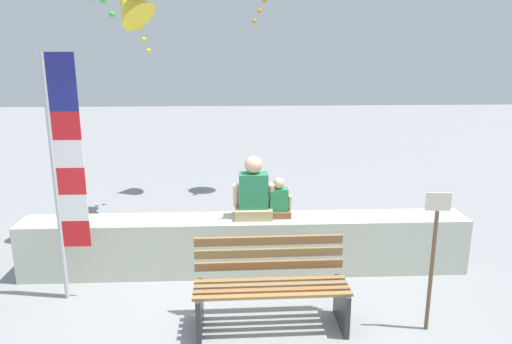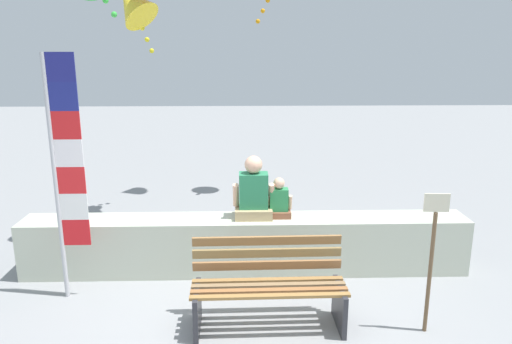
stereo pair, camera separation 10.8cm
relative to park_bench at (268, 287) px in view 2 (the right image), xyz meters
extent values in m
plane|color=gray|center=(-0.22, -0.02, -0.41)|extent=(40.00, 40.00, 0.00)
cube|color=#B8BFAA|center=(-0.22, 1.25, -0.06)|extent=(5.62, 0.53, 0.72)
cube|color=olive|center=(0.00, -0.25, 0.04)|extent=(1.58, 0.10, 0.03)
cube|color=#925E35|center=(0.00, -0.14, 0.04)|extent=(1.58, 0.10, 0.03)
cube|color=olive|center=(0.00, -0.03, 0.04)|extent=(1.58, 0.10, 0.03)
cube|color=olive|center=(0.00, 0.09, 0.04)|extent=(1.58, 0.10, 0.03)
cube|color=olive|center=(0.00, 0.19, 0.16)|extent=(1.58, 0.07, 0.10)
cube|color=olive|center=(0.00, 0.22, 0.29)|extent=(1.58, 0.07, 0.10)
cube|color=brown|center=(0.00, 0.24, 0.42)|extent=(1.58, 0.07, 0.10)
cube|color=#2D2D33|center=(-0.73, -0.09, -0.19)|extent=(0.06, 0.53, 0.45)
cube|color=#2D2D33|center=(0.73, -0.07, -0.19)|extent=(0.06, 0.53, 0.45)
cube|color=tan|center=(-0.12, 1.30, 0.37)|extent=(0.47, 0.38, 0.13)
cube|color=#297E53|center=(-0.12, 1.30, 0.65)|extent=(0.36, 0.23, 0.44)
cylinder|color=#DFA98C|center=(-0.34, 1.28, 0.60)|extent=(0.07, 0.18, 0.32)
cylinder|color=#DFA98C|center=(0.10, 1.28, 0.60)|extent=(0.07, 0.18, 0.32)
sphere|color=#DFA98C|center=(-0.12, 1.30, 0.99)|extent=(0.22, 0.22, 0.22)
cube|color=brown|center=(0.20, 1.30, 0.34)|extent=(0.30, 0.25, 0.08)
cube|color=#2B854C|center=(0.20, 1.30, 0.53)|extent=(0.23, 0.15, 0.29)
cylinder|color=#D8A98B|center=(0.05, 1.29, 0.49)|extent=(0.05, 0.12, 0.21)
cylinder|color=#D8A98B|center=(0.34, 1.29, 0.49)|extent=(0.05, 0.12, 0.21)
sphere|color=#D8A98B|center=(0.20, 1.30, 0.74)|extent=(0.14, 0.14, 0.14)
cylinder|color=#B7B7BC|center=(-2.30, 0.64, 0.97)|extent=(0.05, 0.05, 2.76)
cube|color=red|center=(-2.13, 0.64, 0.37)|extent=(0.30, 0.02, 0.30)
cube|color=white|center=(-2.13, 0.64, 0.68)|extent=(0.30, 0.02, 0.30)
cube|color=red|center=(-2.13, 0.64, 0.98)|extent=(0.30, 0.02, 0.30)
cube|color=white|center=(-2.13, 0.64, 1.28)|extent=(0.30, 0.02, 0.30)
cube|color=red|center=(-2.13, 0.64, 1.59)|extent=(0.30, 0.02, 0.30)
cube|color=navy|center=(-2.13, 0.64, 1.89)|extent=(0.30, 0.02, 0.30)
cube|color=navy|center=(-2.13, 0.64, 2.20)|extent=(0.30, 0.02, 0.30)
sphere|color=red|center=(-1.86, 3.50, 3.13)|extent=(0.08, 0.08, 0.08)
cone|color=yellow|center=(-1.98, 3.57, 3.07)|extent=(1.01, 0.94, 0.82)
sphere|color=yellow|center=(-1.93, 3.66, 2.89)|extent=(0.08, 0.08, 0.08)
sphere|color=yellow|center=(-1.88, 3.75, 2.71)|extent=(0.08, 0.08, 0.08)
sphere|color=yellow|center=(-1.83, 3.83, 2.53)|extent=(0.08, 0.08, 0.08)
sphere|color=yellow|center=(-1.78, 3.92, 2.35)|extent=(0.08, 0.08, 0.08)
sphere|color=green|center=(-2.09, 2.42, 3.01)|extent=(0.08, 0.08, 0.08)
sphere|color=green|center=(-1.99, 2.43, 2.83)|extent=(0.08, 0.08, 0.08)
sphere|color=orange|center=(0.21, 4.52, 3.21)|extent=(0.08, 0.08, 0.08)
sphere|color=orange|center=(0.12, 4.47, 3.03)|extent=(0.08, 0.08, 0.08)
sphere|color=orange|center=(0.03, 4.43, 2.85)|extent=(0.08, 0.08, 0.08)
cylinder|color=brown|center=(1.59, -0.18, 0.22)|extent=(0.04, 0.04, 1.27)
cube|color=beige|center=(1.59, -0.18, 0.96)|extent=(0.24, 0.04, 0.18)
camera|label=1|loc=(-0.36, -4.47, 2.37)|focal=33.66mm
camera|label=2|loc=(-0.25, -4.47, 2.37)|focal=33.66mm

